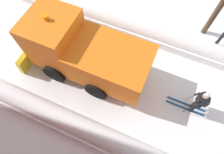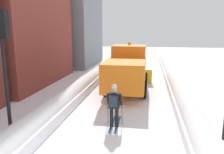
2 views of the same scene
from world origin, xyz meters
TOP-DOWN VIEW (x-y plane):
  - ground_plane at (0.00, 10.00)m, footprint 80.00×80.00m
  - snowbank_left at (-3.00, 10.00)m, footprint 1.10×36.00m
  - snowbank_right at (3.00, 10.00)m, footprint 1.10×36.00m
  - building_brick_mid at (-9.33, 11.13)m, footprint 7.03×9.17m
  - plow_truck at (-0.17, 9.65)m, footprint 3.20×5.98m
  - skier at (-0.16, 4.26)m, footprint 0.62×1.80m
  - traffic_light_pole at (-3.47, 2.36)m, footprint 0.28×0.42m

SIDE VIEW (x-z plane):
  - ground_plane at x=0.00m, z-range 0.00..0.00m
  - snowbank_right at x=3.00m, z-range -0.09..0.82m
  - snowbank_left at x=-3.00m, z-range -0.08..0.86m
  - skier at x=-0.16m, z-range 0.10..1.91m
  - plow_truck at x=-0.17m, z-range -0.08..3.04m
  - traffic_light_pole at x=-3.47m, z-range 0.91..5.45m
  - building_brick_mid at x=-9.33m, z-range 0.00..8.73m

